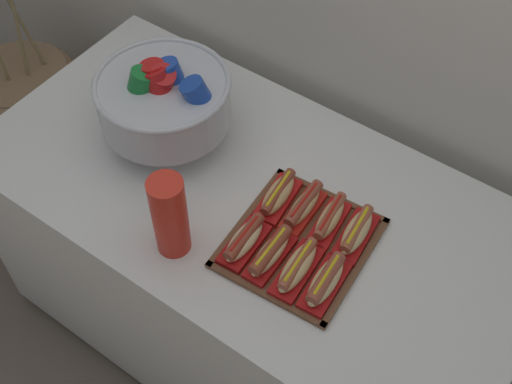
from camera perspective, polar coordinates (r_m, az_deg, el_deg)
The scene contains 14 objects.
ground_plane at distance 2.48m, azimuth -0.28°, elevation -11.57°, with size 10.00×10.00×0.00m, color #7A6B5B.
buffet_table at distance 2.11m, azimuth -0.32°, elevation -6.43°, with size 1.54×0.78×0.80m.
floor_vase at distance 2.81m, azimuth -17.94°, elevation 5.04°, with size 0.50×0.50×1.05m.
serving_tray at distance 1.71m, azimuth 3.70°, elevation -4.33°, with size 0.36×0.38×0.01m.
hot_dog_0 at distance 1.67m, azimuth -1.00°, elevation -4.09°, with size 0.08×0.16×0.06m.
hot_dog_1 at distance 1.65m, azimuth 1.22°, elevation -5.18°, with size 0.07×0.17×0.06m.
hot_dog_2 at distance 1.63m, azimuth 3.50°, elevation -6.35°, with size 0.08×0.18×0.06m.
hot_dog_3 at distance 1.62m, azimuth 5.84°, elevation -7.50°, with size 0.08×0.17×0.06m.
hot_dog_4 at distance 1.75m, azimuth 1.85°, elevation -0.30°, with size 0.09×0.17×0.06m.
hot_dog_5 at distance 1.73m, azimuth 4.00°, elevation -1.26°, with size 0.07×0.16×0.06m.
hot_dog_6 at distance 1.72m, azimuth 6.19°, elevation -2.31°, with size 0.08×0.16×0.06m.
hot_dog_7 at distance 1.70m, azimuth 8.42°, elevation -3.38°, with size 0.08×0.17×0.06m.
punch_bowl at distance 1.84m, azimuth -7.71°, elevation 7.74°, with size 0.37×0.37×0.27m.
cup_stack at distance 1.62m, azimuth -7.26°, elevation -2.00°, with size 0.09×0.09×0.24m.
Camera 1 is at (0.66, -0.91, 2.21)m, focal length 47.60 mm.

